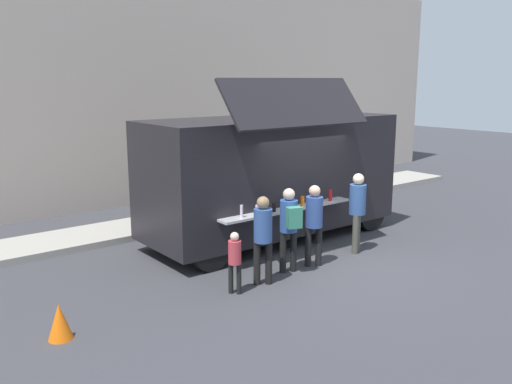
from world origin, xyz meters
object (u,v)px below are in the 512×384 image
customer_extra_browsing (357,206)px  customer_mid_with_backpack (289,222)px  customer_front_ordering (314,218)px  trash_bin (319,184)px  traffic_cone_orange (60,321)px  customer_rear_waiting (263,232)px  food_truck_main (273,173)px  child_near_queue (235,257)px

customer_extra_browsing → customer_mid_with_backpack: bearing=59.3°
customer_front_ordering → trash_bin: bearing=-15.0°
traffic_cone_orange → customer_extra_browsing: size_ratio=0.31×
customer_mid_with_backpack → customer_rear_waiting: customer_mid_with_backpack is taller
food_truck_main → customer_front_ordering: 2.20m
customer_front_ordering → customer_rear_waiting: size_ratio=1.00×
trash_bin → customer_rear_waiting: 7.48m
customer_mid_with_backpack → customer_rear_waiting: bearing=120.9°
food_truck_main → customer_extra_browsing: food_truck_main is taller
traffic_cone_orange → customer_mid_with_backpack: bearing=-0.1°
customer_rear_waiting → customer_extra_browsing: 2.83m
trash_bin → child_near_queue: (-6.62, -4.54, 0.17)m
customer_rear_waiting → customer_extra_browsing: bearing=-57.0°
food_truck_main → customer_extra_browsing: size_ratio=3.53×
customer_mid_with_backpack → customer_extra_browsing: customer_extra_browsing is taller
food_truck_main → traffic_cone_orange: (-5.78, -2.00, -1.31)m
customer_extra_browsing → child_near_queue: (-3.49, -0.24, -0.38)m
customer_mid_with_backpack → customer_rear_waiting: (-0.80, -0.16, -0.03)m
food_truck_main → customer_front_ordering: bearing=-106.5°
trash_bin → customer_front_ordering: bearing=-136.0°
food_truck_main → traffic_cone_orange: size_ratio=11.33×
trash_bin → child_near_queue: 8.03m
trash_bin → customer_mid_with_backpack: bearing=-139.9°
customer_rear_waiting → customer_mid_with_backpack: bearing=-49.3°
traffic_cone_orange → customer_extra_browsing: (6.53, 0.03, 0.78)m
child_near_queue → trash_bin: bearing=-4.8°
food_truck_main → trash_bin: size_ratio=6.14×
food_truck_main → customer_front_ordering: size_ratio=3.70×
food_truck_main → customer_extra_browsing: (0.75, -1.98, -0.53)m
trash_bin → customer_extra_browsing: 5.34m
trash_bin → customer_rear_waiting: customer_rear_waiting is taller
traffic_cone_orange → customer_extra_browsing: customer_extra_browsing is taller
traffic_cone_orange → customer_rear_waiting: bearing=-2.6°
food_truck_main → child_near_queue: 3.64m
customer_mid_with_backpack → customer_rear_waiting: 0.82m
customer_rear_waiting → child_near_queue: size_ratio=1.48×
child_near_queue → food_truck_main: bearing=-0.3°
trash_bin → customer_extra_browsing: bearing=-126.1°
traffic_cone_orange → customer_rear_waiting: 3.78m
traffic_cone_orange → trash_bin: size_ratio=0.54×
customer_extra_browsing → traffic_cone_orange: bearing=58.6°
customer_mid_with_backpack → customer_extra_browsing: 2.02m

